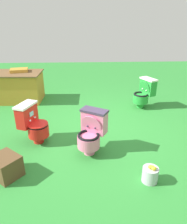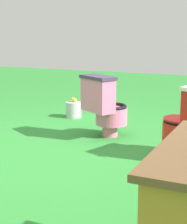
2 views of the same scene
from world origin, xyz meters
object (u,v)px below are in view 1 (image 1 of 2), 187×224
at_px(toilet_red, 33,123).
at_px(lemon_bucket, 150,174).
at_px(toilet_pink, 91,132).
at_px(toilet_green, 144,93).
at_px(vendor_table, 14,87).
at_px(small_crate, 6,166).

height_order(toilet_red, lemon_bucket, toilet_red).
height_order(toilet_pink, lemon_bucket, toilet_pink).
bearing_deg(lemon_bucket, toilet_red, 148.14).
xyz_separation_m(toilet_green, vendor_table, (-3.33, 0.61, 0.02)).
bearing_deg(lemon_bucket, small_crate, 173.94).
xyz_separation_m(toilet_red, vendor_table, (-0.94, 2.13, 0.02)).
distance_m(toilet_green, toilet_red, 2.83).
bearing_deg(toilet_red, toilet_green, 143.84).
xyz_separation_m(vendor_table, lemon_bucket, (2.74, -3.25, -0.28)).
bearing_deg(toilet_red, small_crate, 7.79).
distance_m(small_crate, lemon_bucket, 2.03).
xyz_separation_m(toilet_green, toilet_red, (-2.39, -1.52, -0.00)).
bearing_deg(toilet_green, small_crate, 107.02).
xyz_separation_m(vendor_table, small_crate, (0.72, -3.04, -0.23)).
bearing_deg(vendor_table, toilet_green, -10.47).
bearing_deg(toilet_pink, lemon_bucket, 165.92).
distance_m(vendor_table, lemon_bucket, 4.26).
bearing_deg(small_crate, toilet_pink, 24.15).
height_order(toilet_red, toilet_pink, same).
relative_size(toilet_green, small_crate, 1.86).
height_order(toilet_green, lemon_bucket, toilet_green).
relative_size(toilet_red, small_crate, 1.86).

